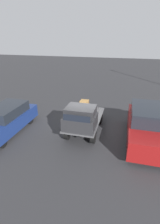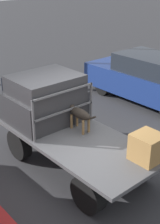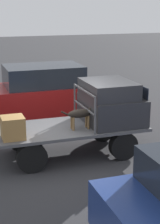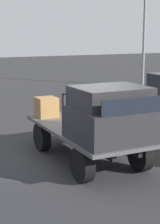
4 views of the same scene
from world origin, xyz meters
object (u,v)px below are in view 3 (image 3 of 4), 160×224
Objects in this scene: dog at (82,114)px; parked_pickup_far at (49,93)px; cargo_crate at (13,128)px; flatbed_truck at (71,134)px.

dog is 3.79m from parked_pickup_far.
dog is at bearing 5.17° from cargo_crate.
dog is at bearing -83.09° from parked_pickup_far.
flatbed_truck is at bearing 122.77° from dog.
cargo_crate is (-1.60, -0.45, 0.50)m from flatbed_truck.
parked_pickup_far is at bearing 64.52° from cargo_crate.
dog reaches higher than cargo_crate.
flatbed_truck is at bearing -86.99° from parked_pickup_far.
dog is (0.24, -0.28, 0.64)m from flatbed_truck.
flatbed_truck is 0.74m from dog.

